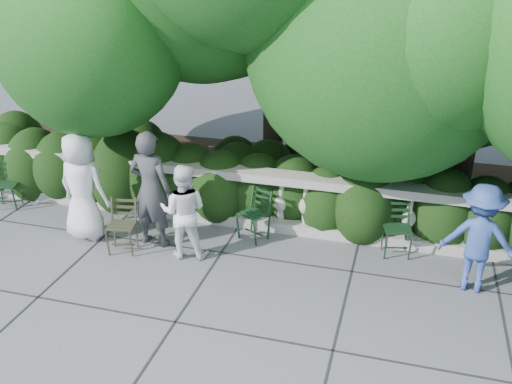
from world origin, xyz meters
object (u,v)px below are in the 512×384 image
(person_woman_grey, at_px, (151,189))
(person_older_blue, at_px, (479,238))
(chair_weathered, at_px, (121,256))
(chair_b, at_px, (7,211))
(chair_c, at_px, (248,242))
(chair_d, at_px, (396,259))
(person_businessman, at_px, (82,186))
(person_casual_man, at_px, (184,211))

(person_woman_grey, relative_size, person_older_blue, 1.20)
(chair_weathered, height_order, person_woman_grey, person_woman_grey)
(person_older_blue, bearing_deg, chair_b, 3.74)
(chair_c, xyz_separation_m, chair_d, (2.31, 0.09, 0.00))
(chair_weathered, bearing_deg, person_older_blue, -5.13)
(chair_d, xyz_separation_m, person_older_blue, (1.03, -0.49, 0.77))
(chair_b, relative_size, chair_c, 1.00)
(person_woman_grey, bearing_deg, person_older_blue, -174.60)
(chair_b, distance_m, person_businessman, 2.13)
(chair_b, relative_size, chair_d, 1.00)
(chair_weathered, relative_size, person_woman_grey, 0.45)
(chair_weathered, distance_m, person_businessman, 1.27)
(chair_d, relative_size, person_businessman, 0.48)
(person_woman_grey, distance_m, person_casual_man, 0.67)
(person_woman_grey, bearing_deg, chair_b, -1.45)
(chair_d, xyz_separation_m, person_businessman, (-4.85, -0.60, 0.88))
(chair_d, height_order, person_woman_grey, person_woman_grey)
(chair_c, relative_size, chair_d, 1.00)
(chair_c, xyz_separation_m, person_older_blue, (3.34, -0.40, 0.77))
(person_woman_grey, relative_size, person_casual_man, 1.27)
(chair_c, height_order, person_casual_man, person_casual_man)
(chair_c, xyz_separation_m, person_businessman, (-2.54, -0.51, 0.88))
(chair_weathered, height_order, person_older_blue, person_older_blue)
(person_woman_grey, bearing_deg, person_businessman, 9.46)
(chair_d, bearing_deg, chair_weathered, -178.23)
(chair_weathered, bearing_deg, chair_b, 151.03)
(chair_weathered, bearing_deg, chair_d, 3.10)
(chair_b, distance_m, chair_c, 4.44)
(chair_d, height_order, person_businessman, person_businessman)
(chair_b, distance_m, person_casual_man, 3.76)
(person_casual_man, relative_size, person_older_blue, 0.95)
(chair_b, xyz_separation_m, person_older_blue, (7.78, -0.32, 0.77))
(chair_weathered, distance_m, person_older_blue, 5.16)
(chair_c, relative_size, person_casual_man, 0.57)
(chair_d, height_order, person_older_blue, person_older_blue)
(person_woman_grey, bearing_deg, person_casual_man, 166.54)
(person_older_blue, bearing_deg, person_businessman, 7.21)
(person_businessman, bearing_deg, chair_d, -164.37)
(chair_b, relative_size, person_businessman, 0.48)
(chair_b, xyz_separation_m, person_businessman, (1.90, -0.43, 0.88))
(person_businessman, relative_size, person_casual_man, 1.20)
(person_businessman, bearing_deg, chair_b, -4.35)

